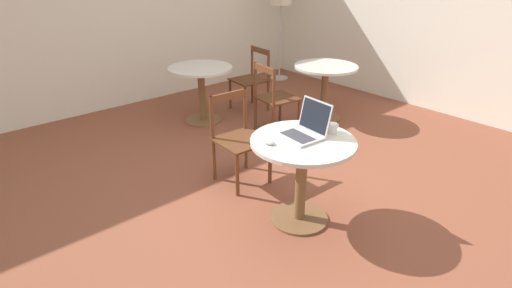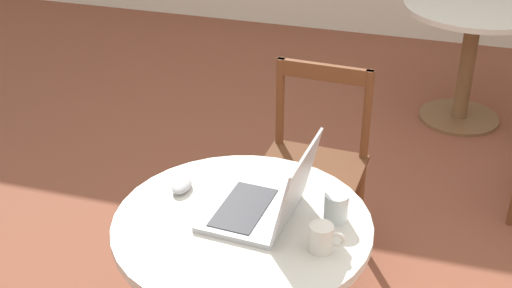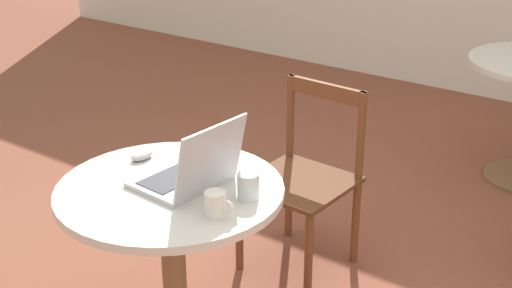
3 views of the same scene
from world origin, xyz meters
The scene contains 14 objects.
ground_plane centered at (0.00, 0.00, 0.00)m, with size 16.00×16.00×0.00m, color brown.
wall_back centered at (0.00, 3.23, 1.35)m, with size 9.40×0.06×2.70m.
wall_side centered at (3.23, 0.00, 1.35)m, with size 0.06×9.40×2.70m.
cafe_table_near centered at (-0.08, -0.39, 0.53)m, with size 0.80×0.80×0.72m.
cafe_table_mid centered at (1.79, 0.96, 0.53)m, with size 0.80×0.80×0.72m.
cafe_table_far centered at (0.55, 1.93, 0.53)m, with size 0.80×0.80×0.72m.
chair_near_back centered at (-0.04, 0.44, 0.43)m, with size 0.45×0.45×0.84m.
chair_mid_left centered at (1.00, 1.07, 0.43)m, with size 0.48×0.48×0.84m.
chair_far_right centered at (1.32, 1.86, 0.43)m, with size 0.47×0.47×0.84m.
floor_lamp centered at (2.70, 2.73, 1.26)m, with size 0.34×0.34×1.48m.
laptop centered at (-0.03, -0.35, 0.77)m, with size 0.33×0.33×0.26m.
mouse centered at (-0.33, -0.28, 0.73)m, with size 0.06×0.10×0.03m.
mug centered at (0.18, -0.46, 0.76)m, with size 0.11×0.07×0.08m.
drinking_glass centered at (0.19, -0.30, 0.76)m, with size 0.08×0.08×0.09m.
Camera 1 is at (-2.13, -2.20, 1.96)m, focal length 28.00 mm.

